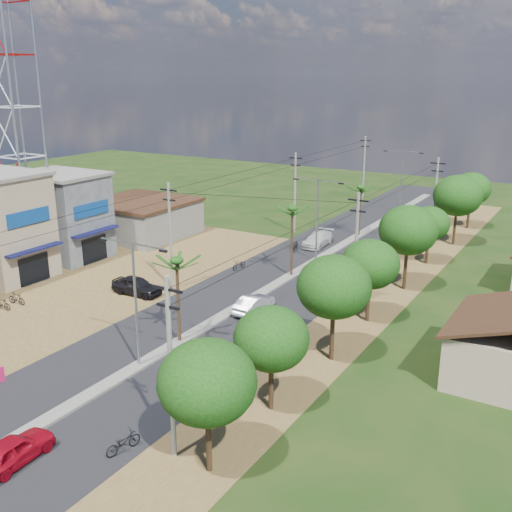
{
  "coord_description": "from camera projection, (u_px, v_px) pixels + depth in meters",
  "views": [
    {
      "loc": [
        23.27,
        -24.78,
        17.29
      ],
      "look_at": [
        -0.85,
        15.32,
        3.0
      ],
      "focal_mm": 42.0,
      "sensor_mm": 36.0,
      "label": 1
    }
  ],
  "objects": [
    {
      "name": "utility_pole_e_c",
      "position": [
        435.0,
        198.0,
        62.89
      ],
      "size": [
        1.6,
        0.24,
        9.0
      ],
      "color": "#605E56",
      "rests_on": "ground"
    },
    {
      "name": "streetlight_near",
      "position": [
        135.0,
        294.0,
        35.43
      ],
      "size": [
        5.1,
        0.18,
        8.0
      ],
      "color": "gray",
      "rests_on": "ground"
    },
    {
      "name": "low_shed",
      "position": [
        141.0,
        218.0,
        66.28
      ],
      "size": [
        10.4,
        10.4,
        3.95
      ],
      "color": "#605E56",
      "rests_on": "ground"
    },
    {
      "name": "tree_east_g",
      "position": [
        458.0,
        196.0,
        61.61
      ],
      "size": [
        5.0,
        5.0,
        7.38
      ],
      "color": "black",
      "rests_on": "ground"
    },
    {
      "name": "moto_rider_west_a",
      "position": [
        239.0,
        265.0,
        54.92
      ],
      "size": [
        0.83,
        1.84,
        0.93
      ],
      "primitive_type": "imported",
      "rotation": [
        0.0,
        0.0,
        -0.12
      ],
      "color": "black",
      "rests_on": "ground"
    },
    {
      "name": "utility_pole_e_b",
      "position": [
        356.0,
        248.0,
        44.86
      ],
      "size": [
        1.6,
        0.24,
        9.0
      ],
      "color": "#605E56",
      "rests_on": "ground"
    },
    {
      "name": "palm_median_mid",
      "position": [
        292.0,
        212.0,
        51.5
      ],
      "size": [
        2.0,
        2.0,
        6.55
      ],
      "color": "black",
      "rests_on": "ground"
    },
    {
      "name": "tree_east_f",
      "position": [
        429.0,
        224.0,
        55.75
      ],
      "size": [
        3.8,
        3.8,
        5.52
      ],
      "color": "black",
      "rests_on": "ground"
    },
    {
      "name": "tree_east_h",
      "position": [
        471.0,
        189.0,
        68.49
      ],
      "size": [
        4.4,
        4.4,
        6.52
      ],
      "color": "black",
      "rests_on": "ground"
    },
    {
      "name": "moto_rider_east",
      "position": [
        123.0,
        443.0,
        28.39
      ],
      "size": [
        1.08,
        2.0,
        1.0
      ],
      "primitive_type": "imported",
      "rotation": [
        0.0,
        0.0,
        2.91
      ],
      "color": "black",
      "rests_on": "ground"
    },
    {
      "name": "car_parked_dark",
      "position": [
        137.0,
        286.0,
        48.63
      ],
      "size": [
        4.41,
        1.88,
        1.48
      ],
      "primitive_type": "imported",
      "rotation": [
        0.0,
        0.0,
        1.6
      ],
      "color": "black",
      "rests_on": "ground"
    },
    {
      "name": "tree_east_d",
      "position": [
        370.0,
        264.0,
        42.4
      ],
      "size": [
        4.2,
        4.2,
        6.13
      ],
      "color": "black",
      "rests_on": "ground"
    },
    {
      "name": "shophouse_grey",
      "position": [
        62.0,
        215.0,
        57.92
      ],
      "size": [
        9.0,
        6.4,
        8.3
      ],
      "color": "#45474C",
      "rests_on": "ground"
    },
    {
      "name": "median",
      "position": [
        280.0,
        282.0,
        51.56
      ],
      "size": [
        1.0,
        90.0,
        0.18
      ],
      "primitive_type": "cube",
      "color": "#605E56",
      "rests_on": "ground"
    },
    {
      "name": "streetlight_far",
      "position": [
        401.0,
        176.0,
        76.41
      ],
      "size": [
        5.1,
        0.18,
        8.0
      ],
      "color": "gray",
      "rests_on": "ground"
    },
    {
      "name": "utility_pole_w_c",
      "position": [
        295.0,
        191.0,
        66.76
      ],
      "size": [
        1.6,
        0.24,
        9.0
      ],
      "color": "#605E56",
      "rests_on": "ground"
    },
    {
      "name": "car_silver_mid",
      "position": [
        254.0,
        304.0,
        45.0
      ],
      "size": [
        1.47,
        4.07,
        1.34
      ],
      "primitive_type": "imported",
      "rotation": [
        0.0,
        0.0,
        3.13
      ],
      "color": "#A5A9AD",
      "rests_on": "ground"
    },
    {
      "name": "tree_east_e",
      "position": [
        408.0,
        230.0,
        48.64
      ],
      "size": [
        4.8,
        4.8,
        7.14
      ],
      "color": "black",
      "rests_on": "ground"
    },
    {
      "name": "tree_east_c",
      "position": [
        334.0,
        287.0,
        36.37
      ],
      "size": [
        4.6,
        4.6,
        6.83
      ],
      "color": "black",
      "rests_on": "ground"
    },
    {
      "name": "dirt_shoulder_east",
      "position": [
        360.0,
        314.0,
        44.93
      ],
      "size": [
        5.0,
        90.0,
        0.03
      ],
      "primitive_type": "cube",
      "color": "brown",
      "rests_on": "ground"
    },
    {
      "name": "utility_pole_w_b",
      "position": [
        170.0,
        234.0,
        48.73
      ],
      "size": [
        1.6,
        0.24,
        9.0
      ],
      "color": "#605E56",
      "rests_on": "ground"
    },
    {
      "name": "streetlight_mid",
      "position": [
        317.0,
        213.0,
        55.92
      ],
      "size": [
        5.1,
        0.18,
        8.0
      ],
      "color": "gray",
      "rests_on": "ground"
    },
    {
      "name": "tree_east_b",
      "position": [
        271.0,
        339.0,
        31.05
      ],
      "size": [
        4.0,
        4.0,
        5.83
      ],
      "color": "black",
      "rests_on": "ground"
    },
    {
      "name": "moto_rider_west_b",
      "position": [
        295.0,
        246.0,
        60.62
      ],
      "size": [
        0.88,
        1.93,
        1.12
      ],
      "primitive_type": "imported",
      "rotation": [
        0.0,
        0.0,
        0.2
      ],
      "color": "black",
      "rests_on": "ground"
    },
    {
      "name": "telecom_tower",
      "position": [
        10.0,
        53.0,
        56.03
      ],
      "size": [
        3.8,
        3.8,
        43.0
      ],
      "color": "gray",
      "rests_on": "ground"
    },
    {
      "name": "car_red_near",
      "position": [
        13.0,
        451.0,
        27.49
      ],
      "size": [
        1.83,
        4.13,
        1.38
      ],
      "primitive_type": "imported",
      "rotation": [
        0.0,
        0.0,
        3.19
      ],
      "color": "maroon",
      "rests_on": "ground"
    },
    {
      "name": "palm_median_far",
      "position": [
        361.0,
        190.0,
        64.8
      ],
      "size": [
        2.0,
        2.0,
        5.85
      ],
      "color": "black",
      "rests_on": "ground"
    },
    {
      "name": "utility_pole_w_d",
      "position": [
        364.0,
        167.0,
        83.97
      ],
      "size": [
        1.6,
        0.24,
        9.0
      ],
      "color": "#605E56",
      "rests_on": "ground"
    },
    {
      "name": "road",
      "position": [
        263.0,
        293.0,
        49.12
      ],
      "size": [
        12.0,
        110.0,
        0.04
      ],
      "primitive_type": "cube",
      "color": "black",
      "rests_on": "ground"
    },
    {
      "name": "tree_east_a",
      "position": [
        207.0,
        382.0,
        25.92
      ],
      "size": [
        4.4,
        4.4,
        6.37
      ],
      "color": "black",
      "rests_on": "ground"
    },
    {
      "name": "car_white_far",
      "position": [
        318.0,
        240.0,
        62.41
      ],
      "size": [
        2.2,
        4.96,
        1.42
      ],
      "primitive_type": "imported",
      "rotation": [
        0.0,
        0.0,
        0.05
      ],
      "color": "#ADAEA9",
      "rests_on": "ground"
    },
    {
      "name": "dirt_lot_west",
      "position": [
        69.0,
        286.0,
        50.78
      ],
      "size": [
        18.0,
        46.0,
        0.04
      ],
      "primitive_type": "cube",
      "color": "brown",
      "rests_on": "ground"
    },
    {
      "name": "utility_pole_e_a",
      "position": [
        171.0,
        365.0,
        26.83
      ],
      "size": [
        1.6,
        0.24,
        9.0
      ],
      "color": "#605E56",
      "rests_on": "ground"
    },
    {
      "name": "ground",
      "position": [
        140.0,
        367.0,
        36.83
      ],
      "size": [
        160.0,
        160.0,
        0.0
      ],
      "primitive_type": "plane",
      "color": "black",
      "rests_on": "ground"
    },
    {
      "name": "palm_median_near",
      "position": [
        177.0,
        264.0,
        38.49
      ],
      "size": [
        2.0,
        2.0,
        6.15
      ],
      "color": "black",
      "rests_on": "ground"
    }
  ]
}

